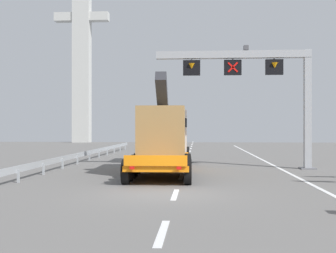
{
  "coord_description": "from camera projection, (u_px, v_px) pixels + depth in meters",
  "views": [
    {
      "loc": [
        1.28,
        -16.15,
        2.49
      ],
      "look_at": [
        -0.47,
        9.16,
        2.54
      ],
      "focal_mm": 46.29,
      "sensor_mm": 36.0,
      "label": 1
    }
  ],
  "objects": [
    {
      "name": "ground",
      "position": [
        164.0,
        194.0,
        16.19
      ],
      "size": [
        112.0,
        112.0,
        0.0
      ],
      "primitive_type": "plane",
      "color": "slate"
    },
    {
      "name": "lane_markings",
      "position": [
        189.0,
        153.0,
        41.98
      ],
      "size": [
        0.2,
        66.35,
        0.01
      ],
      "color": "silver",
      "rests_on": "ground"
    },
    {
      "name": "edge_line_right",
      "position": [
        275.0,
        166.0,
        27.74
      ],
      "size": [
        0.2,
        63.0,
        0.01
      ],
      "primitive_type": "cube",
      "color": "silver",
      "rests_on": "ground"
    },
    {
      "name": "overhead_lane_gantry",
      "position": [
        256.0,
        75.0,
        26.02
      ],
      "size": [
        9.52,
        0.9,
        7.42
      ],
      "color": "#9EA0A5",
      "rests_on": "ground"
    },
    {
      "name": "heavy_haul_truck_orange",
      "position": [
        165.0,
        136.0,
        26.18
      ],
      "size": [
        3.31,
        14.12,
        5.3
      ],
      "color": "orange",
      "rests_on": "ground"
    },
    {
      "name": "guardrail_left",
      "position": [
        89.0,
        153.0,
        32.18
      ],
      "size": [
        0.13,
        35.1,
        0.76
      ],
      "color": "#999EA3",
      "rests_on": "ground"
    },
    {
      "name": "bridge_pylon_distant",
      "position": [
        82.0,
        39.0,
        71.67
      ],
      "size": [
        9.0,
        2.0,
        33.49
      ],
      "color": "#B7B7B2",
      "rests_on": "ground"
    }
  ]
}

